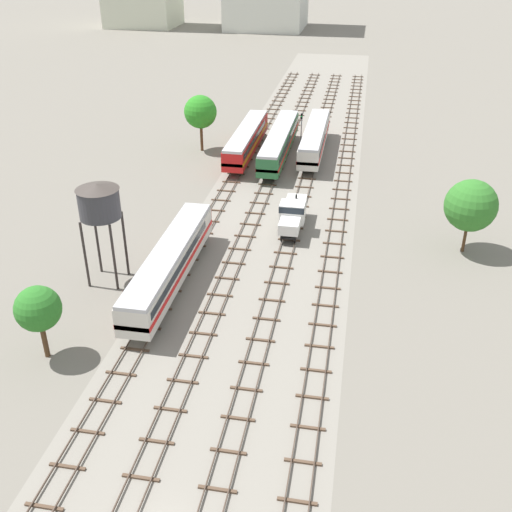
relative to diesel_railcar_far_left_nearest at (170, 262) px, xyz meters
name	(u,v)px	position (x,y,z in m)	size (l,w,h in m)	color
ground_plane	(289,177)	(7.23, 29.69, -2.60)	(480.00, 480.00, 0.00)	slate
ballast_bed	(289,177)	(7.23, 29.69, -2.59)	(18.47, 176.00, 0.01)	gray
track_far_left	(238,170)	(0.00, 30.69, -2.46)	(2.40, 126.00, 0.29)	#47382D
track_left	(273,172)	(4.82, 30.69, -2.46)	(2.40, 126.00, 0.29)	#47382D
track_centre_left	(308,174)	(9.64, 30.69, -2.46)	(2.40, 126.00, 0.29)	#47382D
track_centre	(344,176)	(14.47, 30.69, -2.46)	(2.40, 126.00, 0.29)	#47382D
diesel_railcar_far_left_nearest	(170,262)	(0.00, 0.00, 0.00)	(2.96, 20.50, 3.80)	beige
shunter_loco_centre_left_near	(293,213)	(9.64, 13.92, -0.59)	(2.74, 8.46, 3.10)	white
passenger_coach_left_mid	(279,141)	(4.82, 36.51, 0.02)	(2.96, 22.00, 3.80)	#286638
diesel_railcar_far_left_midfar	(247,139)	(0.00, 36.71, 0.00)	(2.96, 20.50, 3.80)	red
diesel_railcar_centre_left_far	(315,138)	(9.64, 39.07, 0.00)	(2.96, 20.50, 3.80)	beige
water_tower	(99,202)	(-6.19, 0.03, 5.50)	(3.91, 3.91, 9.85)	#2D2826
signal_post_nearest	(301,125)	(7.23, 43.12, 0.60)	(0.28, 0.47, 5.00)	gray
lineside_tree_0	(200,112)	(-7.06, 37.94, 3.24)	(4.78, 4.78, 8.25)	#4C331E
lineside_tree_1	(471,206)	(27.70, 12.05, 2.57)	(5.26, 5.26, 7.81)	#4C331E
lineside_tree_2	(38,309)	(-6.50, -11.73, 1.85)	(3.54, 3.54, 6.25)	#4C331E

